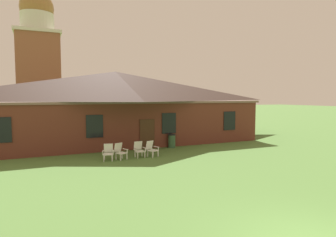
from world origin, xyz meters
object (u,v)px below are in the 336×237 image
(lawn_chair_by_porch, at_px, (108,152))
(lawn_chair_left_end, at_px, (139,149))
(lawn_chair_middle, at_px, (151,148))
(trash_bin, at_px, (172,141))
(lawn_chair_near_door, at_px, (120,151))

(lawn_chair_by_porch, relative_size, lawn_chair_left_end, 1.00)
(lawn_chair_middle, bearing_deg, trash_bin, 43.23)
(lawn_chair_by_porch, distance_m, lawn_chair_middle, 2.69)
(lawn_chair_by_porch, height_order, lawn_chair_left_end, same)
(lawn_chair_near_door, xyz_separation_m, lawn_chair_middle, (1.99, 0.02, 0.00))
(lawn_chair_left_end, relative_size, lawn_chair_middle, 1.00)
(lawn_chair_near_door, xyz_separation_m, lawn_chair_left_end, (1.22, 0.10, 0.00))
(trash_bin, bearing_deg, lawn_chair_middle, -136.77)
(lawn_chair_by_porch, height_order, trash_bin, trash_bin)
(lawn_chair_near_door, distance_m, trash_bin, 5.03)
(lawn_chair_near_door, height_order, lawn_chair_middle, same)
(trash_bin, bearing_deg, lawn_chair_near_door, -152.35)
(lawn_chair_by_porch, bearing_deg, lawn_chair_near_door, 0.36)
(lawn_chair_by_porch, bearing_deg, lawn_chair_middle, 0.54)
(lawn_chair_by_porch, xyz_separation_m, lawn_chair_near_door, (0.70, 0.00, 0.00))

